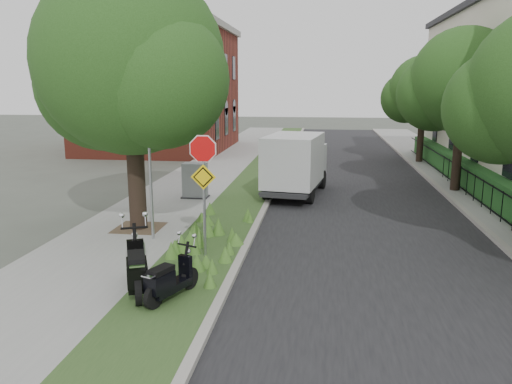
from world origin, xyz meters
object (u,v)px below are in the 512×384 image
scooter_far (166,284)px  box_truck (296,162)px  sign_assembly (203,171)px  scooter_near (137,274)px  utility_cabinet (195,181)px

scooter_far → box_truck: box_truck is taller
box_truck → sign_assembly: bearing=-103.1°
scooter_near → utility_cabinet: size_ratio=1.40×
scooter_far → box_truck: bearing=79.6°
box_truck → utility_cabinet: box_truck is taller
scooter_far → utility_cabinet: 9.57m
scooter_far → sign_assembly: bearing=87.4°
scooter_far → box_truck: 11.00m
scooter_far → box_truck: (1.98, 10.78, 0.90)m
utility_cabinet → scooter_far: bearing=-79.0°
scooter_near → scooter_far: 0.73m
sign_assembly → box_truck: bearing=76.9°
scooter_far → box_truck: size_ratio=0.31×
utility_cabinet → sign_assembly: bearing=-73.5°
sign_assembly → scooter_near: (-0.82, -2.57, -1.75)m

